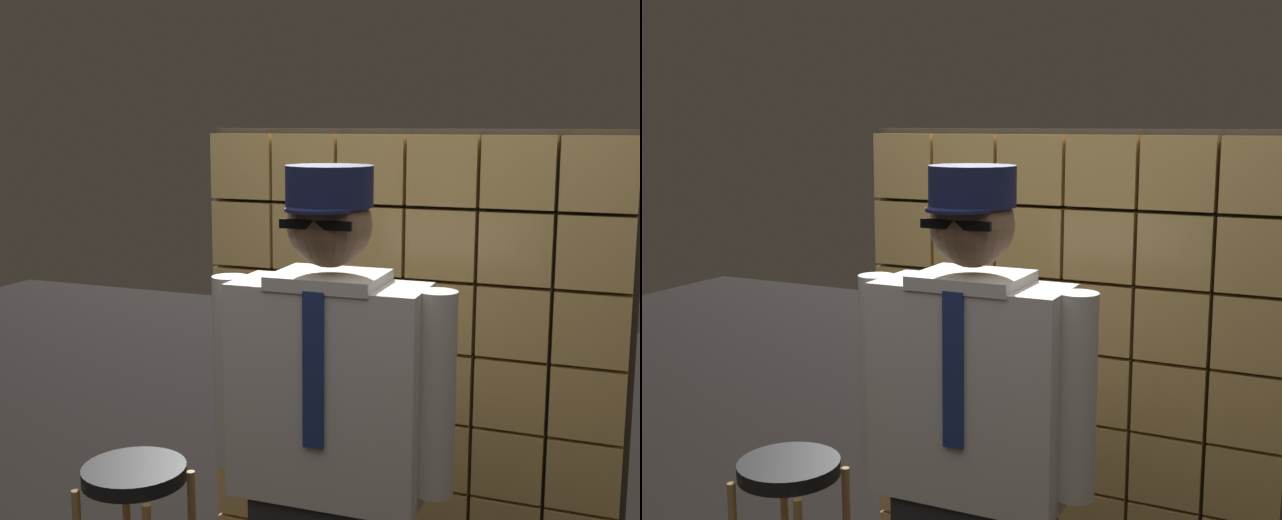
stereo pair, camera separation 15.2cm
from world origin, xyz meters
TOP-DOWN VIEW (x-y plane):
  - glass_block_wall at (0.00, 1.17)m, footprint 1.58×0.10m
  - standing_person at (0.03, 0.31)m, footprint 0.69×0.29m
  - bar_stool at (-0.71, 0.46)m, footprint 0.34×0.34m

SIDE VIEW (x-z plane):
  - bar_stool at x=-0.71m, z-range 0.18..0.91m
  - glass_block_wall at x=0.00m, z-range -0.02..1.82m
  - standing_person at x=0.03m, z-range 0.04..1.77m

